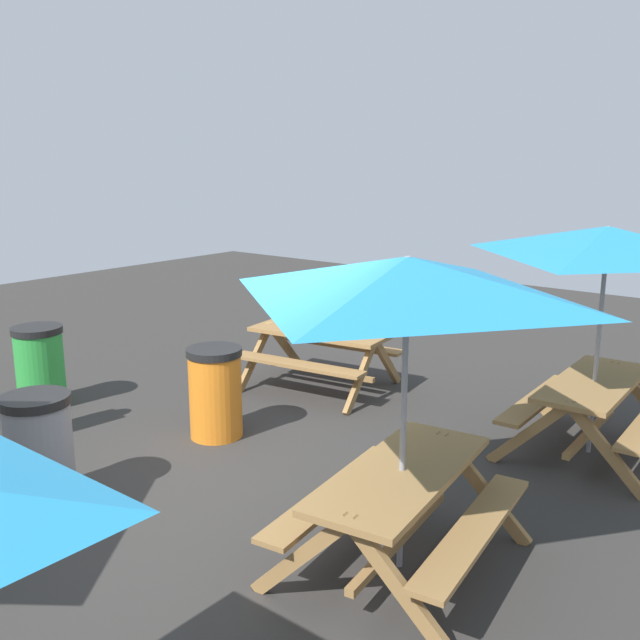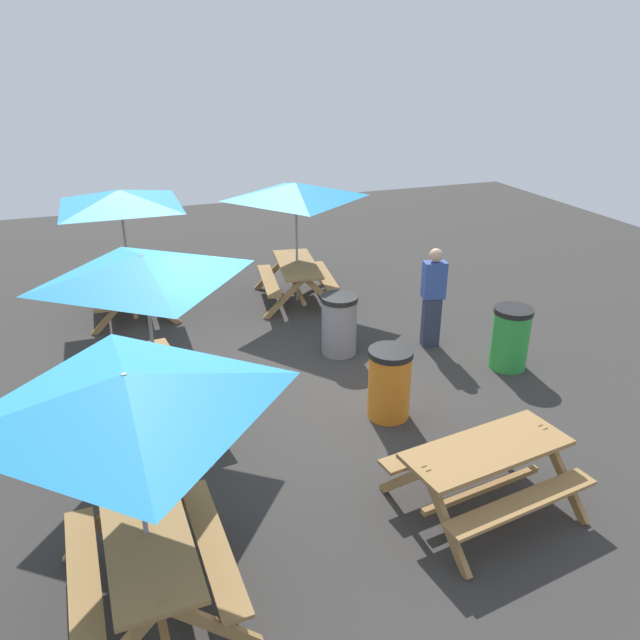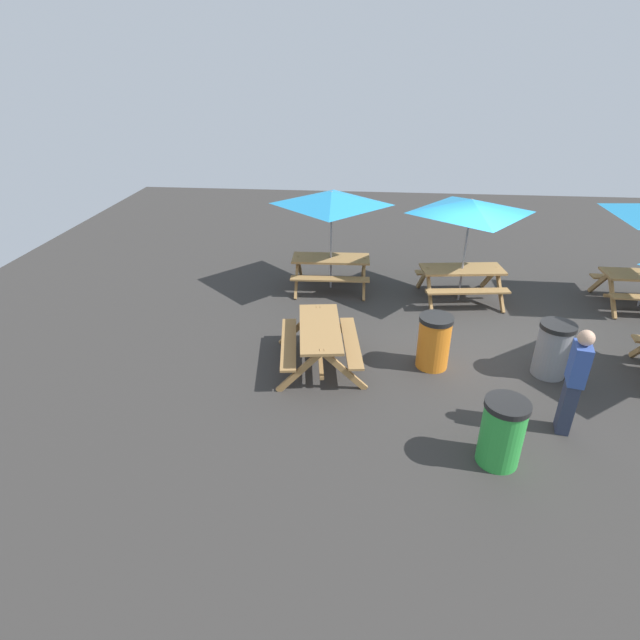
{
  "view_description": "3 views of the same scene",
  "coord_description": "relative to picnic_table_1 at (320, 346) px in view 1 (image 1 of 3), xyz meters",
  "views": [
    {
      "loc": [
        -3.8,
        -4.06,
        2.96
      ],
      "look_at": [
        3.14,
        1.45,
        0.9
      ],
      "focal_mm": 40.0,
      "sensor_mm": 36.0,
      "label": 1
    },
    {
      "loc": [
        7.6,
        -2.0,
        4.55
      ],
      "look_at": [
        -0.24,
        0.83,
        0.9
      ],
      "focal_mm": 35.0,
      "sensor_mm": 36.0,
      "label": 2
    },
    {
      "loc": [
        2.41,
        9.01,
        4.85
      ],
      "look_at": [
        3.14,
        1.45,
        0.9
      ],
      "focal_mm": 28.0,
      "sensor_mm": 36.0,
      "label": 3
    }
  ],
  "objects": [
    {
      "name": "picnic_table_3",
      "position": [
        0.08,
        -3.44,
        1.43
      ],
      "size": [
        2.08,
        2.08,
        2.34
      ],
      "rotation": [
        0.0,
        0.0,
        0.04
      ],
      "color": "olive",
      "rests_on": "ground"
    },
    {
      "name": "ground_plane",
      "position": [
        -3.14,
        -1.45,
        -0.56
      ],
      "size": [
        24.0,
        24.0,
        0.0
      ],
      "primitive_type": "plane",
      "color": "#33302D",
      "rests_on": "ground"
    },
    {
      "name": "picnic_table_4",
      "position": [
        -2.89,
        -3.04,
        1.43
      ],
      "size": [
        2.25,
        2.25,
        2.34
      ],
      "rotation": [
        0.0,
        0.0,
        0.13
      ],
      "color": "olive",
      "rests_on": "ground"
    },
    {
      "name": "trash_bin_gray",
      "position": [
        -3.98,
        -0.08,
        -0.07
      ],
      "size": [
        0.59,
        0.59,
        0.98
      ],
      "color": "gray",
      "rests_on": "ground"
    },
    {
      "name": "trash_bin_orange",
      "position": [
        -1.99,
        -0.15,
        -0.07
      ],
      "size": [
        0.59,
        0.59,
        0.98
      ],
      "color": "orange",
      "rests_on": "ground"
    },
    {
      "name": "picnic_table_1",
      "position": [
        0.0,
        0.0,
        0.0
      ],
      "size": [
        1.74,
        1.97,
        0.81
      ],
      "rotation": [
        0.0,
        0.0,
        1.71
      ],
      "color": "olive",
      "rests_on": "ground"
    },
    {
      "name": "trash_bin_green",
      "position": [
        -2.63,
        2.19,
        -0.07
      ],
      "size": [
        0.59,
        0.59,
        0.98
      ],
      "color": "green",
      "rests_on": "ground"
    }
  ]
}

